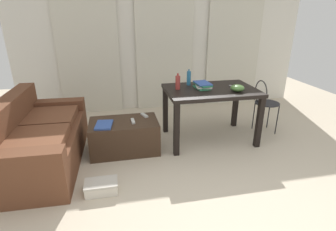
{
  "coord_description": "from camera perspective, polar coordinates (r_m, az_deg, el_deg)",
  "views": [
    {
      "loc": [
        -0.95,
        -1.62,
        1.76
      ],
      "look_at": [
        -0.26,
        1.71,
        0.42
      ],
      "focal_mm": 28.01,
      "sensor_mm": 36.0,
      "label": 1
    }
  ],
  "objects": [
    {
      "name": "ground_plane",
      "position": [
        3.52,
        5.64,
        -8.68
      ],
      "size": [
        8.04,
        8.04,
        0.0
      ],
      "primitive_type": "plane",
      "color": "beige"
    },
    {
      "name": "wall_back",
      "position": [
        5.09,
        -0.9,
        15.18
      ],
      "size": [
        5.38,
        0.1,
        2.4
      ],
      "primitive_type": "cube",
      "color": "silver",
      "rests_on": "ground"
    },
    {
      "name": "curtains",
      "position": [
        5.03,
        -0.71,
        13.32
      ],
      "size": [
        3.82,
        0.03,
        2.09
      ],
      "color": "beige",
      "rests_on": "ground"
    },
    {
      "name": "couch",
      "position": [
        3.57,
        -26.53,
        -4.85
      ],
      "size": [
        0.91,
        1.76,
        0.82
      ],
      "color": "brown",
      "rests_on": "ground"
    },
    {
      "name": "coffee_table",
      "position": [
        3.58,
        -9.45,
        -4.44
      ],
      "size": [
        0.9,
        0.54,
        0.43
      ],
      "color": "#382619",
      "rests_on": "ground"
    },
    {
      "name": "craft_table",
      "position": [
        3.75,
        9.27,
        4.21
      ],
      "size": [
        1.26,
        0.85,
        0.77
      ],
      "color": "black",
      "rests_on": "ground"
    },
    {
      "name": "wire_chair",
      "position": [
        4.24,
        20.16,
        3.24
      ],
      "size": [
        0.37,
        0.37,
        0.83
      ],
      "color": "black",
      "rests_on": "ground"
    },
    {
      "name": "bottle_near",
      "position": [
        3.86,
        4.54,
        8.12
      ],
      "size": [
        0.06,
        0.06,
        0.23
      ],
      "color": "teal",
      "rests_on": "craft_table"
    },
    {
      "name": "bottle_far",
      "position": [
        3.63,
        2.14,
        7.2
      ],
      "size": [
        0.07,
        0.07,
        0.22
      ],
      "color": "#99332D",
      "rests_on": "craft_table"
    },
    {
      "name": "bowl",
      "position": [
        3.66,
        14.88,
        5.81
      ],
      "size": [
        0.19,
        0.19,
        0.09
      ],
      "primitive_type": "ellipsoid",
      "color": "#477033",
      "rests_on": "craft_table"
    },
    {
      "name": "book_stack",
      "position": [
        3.72,
        7.56,
        6.53
      ],
      "size": [
        0.24,
        0.32,
        0.08
      ],
      "color": "#2D7F56",
      "rests_on": "craft_table"
    },
    {
      "name": "scissors",
      "position": [
        3.94,
        14.11,
        6.3
      ],
      "size": [
        0.1,
        0.08,
        0.0
      ],
      "color": "#9EA0A5",
      "rests_on": "craft_table"
    },
    {
      "name": "tv_remote_primary",
      "position": [
        3.46,
        -7.64,
        -1.2
      ],
      "size": [
        0.05,
        0.16,
        0.02
      ],
      "primitive_type": "cube",
      "rotation": [
        0.0,
        0.0,
        0.04
      ],
      "color": "#B7B7B2",
      "rests_on": "coffee_table"
    },
    {
      "name": "tv_remote_secondary",
      "position": [
        3.64,
        -5.17,
        0.05
      ],
      "size": [
        0.1,
        0.16,
        0.02
      ],
      "primitive_type": "cube",
      "rotation": [
        0.0,
        0.0,
        0.34
      ],
      "color": "#B7B7B2",
      "rests_on": "coffee_table"
    },
    {
      "name": "magazine",
      "position": [
        3.41,
        -13.76,
        -1.98
      ],
      "size": [
        0.24,
        0.31,
        0.02
      ],
      "primitive_type": "cube",
      "rotation": [
        0.0,
        0.0,
        -0.13
      ],
      "color": "#33519E",
      "rests_on": "coffee_table"
    },
    {
      "name": "shoebox",
      "position": [
        2.93,
        -14.3,
        -14.8
      ],
      "size": [
        0.34,
        0.22,
        0.13
      ],
      "color": "beige",
      "rests_on": "ground"
    }
  ]
}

